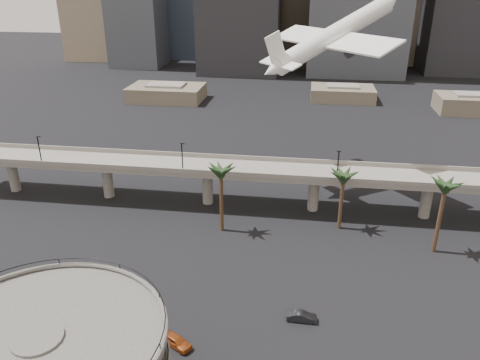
# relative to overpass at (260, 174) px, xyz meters

# --- Properties ---
(overpass) EXTENTS (130.00, 9.30, 14.70)m
(overpass) POSITION_rel_overpass_xyz_m (0.00, 0.00, 0.00)
(overpass) COLOR slate
(overpass) RESTS_ON ground
(palm_trees) EXTENTS (42.40, 10.40, 14.00)m
(palm_trees) POSITION_rel_overpass_xyz_m (14.02, -10.35, 4.09)
(palm_trees) COLOR #4A301F
(palm_trees) RESTS_ON ground
(low_buildings) EXTENTS (135.00, 27.50, 6.80)m
(low_buildings) POSITION_rel_overpass_xyz_m (6.89, 87.30, -4.48)
(low_buildings) COLOR brown
(low_buildings) RESTS_ON ground
(airborne_jet) EXTENTS (31.00, 29.95, 17.00)m
(airborne_jet) POSITION_rel_overpass_xyz_m (13.50, 17.64, 25.33)
(airborne_jet) COLOR white
(airborne_jet) RESTS_ON ground
(car_a) EXTENTS (4.87, 3.87, 1.55)m
(car_a) POSITION_rel_overpass_xyz_m (-6.47, -41.61, -6.56)
(car_a) COLOR #974015
(car_a) RESTS_ON ground
(car_b) EXTENTS (4.28, 1.52, 1.40)m
(car_b) POSITION_rel_overpass_xyz_m (9.56, -34.41, -6.64)
(car_b) COLOR black
(car_b) RESTS_ON ground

